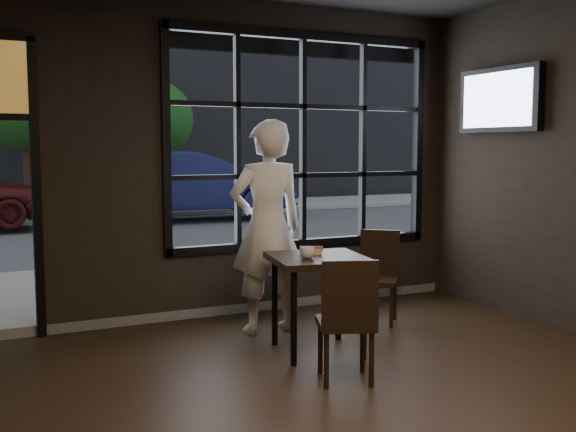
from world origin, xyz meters
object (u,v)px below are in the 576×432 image
man (267,227)px  cafe_table (318,304)px  chair_near (345,319)px  navy_car (193,184)px

man → cafe_table: bearing=99.6°
cafe_table → chair_near: chair_near is taller
man → navy_car: (2.32, 9.55, -0.13)m
cafe_table → man: man is taller
cafe_table → navy_car: (2.20, 10.32, 0.45)m
navy_car → cafe_table: bearing=171.7°
cafe_table → navy_car: size_ratio=0.18×
chair_near → navy_car: (2.35, 11.03, 0.40)m
chair_near → man: man is taller
chair_near → man: bearing=-70.2°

